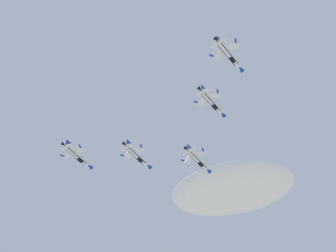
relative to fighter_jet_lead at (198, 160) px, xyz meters
The scene contains 6 objects.
cloud_near_formation 139.87m from the fighter_jet_lead, 89.78° to the left, with size 77.58×42.53×19.78m, color white.
fighter_jet_lead is the anchor object (origin of this frame).
fighter_jet_left_wing 22.89m from the fighter_jet_lead, 158.89° to the right, with size 10.17×15.22×4.39m.
fighter_jet_right_wing 24.78m from the fighter_jet_lead, 64.44° to the right, with size 10.16×15.22×4.39m.
fighter_jet_left_outer 45.25m from the fighter_jet_lead, 161.75° to the right, with size 10.17×15.22×4.39m.
fighter_jet_right_outer 46.39m from the fighter_jet_lead, 63.91° to the right, with size 10.20×15.22×4.37m.
Camera 1 is at (5.44, -4.02, 1.68)m, focal length 57.98 mm.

